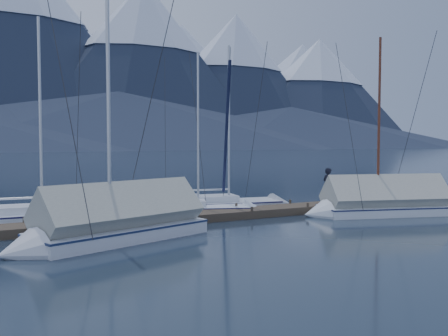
# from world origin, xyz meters

# --- Properties ---
(ground) EXTENTS (1000.00, 1000.00, 0.00)m
(ground) POSITION_xyz_m (0.00, 0.00, 0.00)
(ground) COLOR black
(ground) RESTS_ON ground
(dock) EXTENTS (18.00, 1.50, 0.54)m
(dock) POSITION_xyz_m (0.00, 2.00, 0.11)
(dock) COLOR #382D23
(dock) RESTS_ON ground
(mooring_posts) EXTENTS (15.12, 1.52, 0.35)m
(mooring_posts) POSITION_xyz_m (-0.50, 2.00, 0.35)
(mooring_posts) COLOR #382D23
(mooring_posts) RESTS_ON ground
(sailboat_open_left) EXTENTS (7.10, 3.00, 9.23)m
(sailboat_open_left) POSITION_xyz_m (-6.69, 4.46, 0.16)
(sailboat_open_left) COLOR silver
(sailboat_open_left) RESTS_ON ground
(sailboat_open_mid) EXTENTS (6.39, 3.75, 8.15)m
(sailboat_open_mid) POSITION_xyz_m (-0.10, 3.46, 0.14)
(sailboat_open_mid) COLOR silver
(sailboat_open_mid) RESTS_ON ground
(sailboat_open_right) EXTENTS (6.91, 3.15, 8.84)m
(sailboat_open_right) POSITION_xyz_m (1.99, 4.35, 0.16)
(sailboat_open_right) COLOR silver
(sailboat_open_right) RESTS_ON ground
(sailboat_covered_near) EXTENTS (7.17, 3.90, 8.92)m
(sailboat_covered_near) POSITION_xyz_m (6.55, -0.31, 0.44)
(sailboat_covered_near) COLOR white
(sailboat_covered_near) RESTS_ON ground
(sailboat_covered_far) EXTENTS (7.41, 4.23, 9.97)m
(sailboat_covered_far) POSITION_xyz_m (-5.76, -0.65, 0.49)
(sailboat_covered_far) COLOR silver
(sailboat_covered_far) RESTS_ON ground
(person) EXTENTS (0.51, 0.69, 1.74)m
(person) POSITION_xyz_m (5.71, 1.91, 1.21)
(person) COLOR black
(person) RESTS_ON dock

